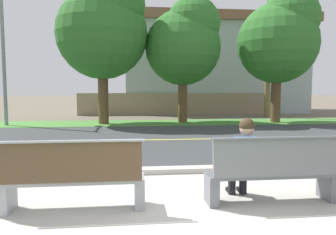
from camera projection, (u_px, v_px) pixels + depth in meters
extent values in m
plane|color=#665B4C|center=(150.00, 134.00, 11.98)|extent=(140.00, 140.00, 0.00)
cube|color=#B7B2A8|center=(177.00, 210.00, 4.45)|extent=(44.00, 3.60, 0.01)
cube|color=#ADA89E|center=(164.00, 171.00, 6.38)|extent=(44.00, 0.30, 0.11)
cube|color=#383A3D|center=(152.00, 140.00, 10.49)|extent=(52.00, 8.00, 0.01)
cube|color=#E0CC4C|center=(152.00, 140.00, 10.49)|extent=(48.00, 0.14, 0.01)
cube|color=#478438|center=(146.00, 123.00, 15.74)|extent=(48.00, 2.80, 0.02)
cube|color=#9EA0A8|center=(7.00, 196.00, 4.34)|extent=(0.14, 0.40, 0.45)
cube|color=#9EA0A8|center=(139.00, 192.00, 4.53)|extent=(0.14, 0.40, 0.45)
cube|color=#9EA0A8|center=(74.00, 180.00, 4.42)|extent=(1.92, 0.44, 0.05)
cube|color=brown|center=(71.00, 162.00, 4.20)|extent=(1.85, 0.12, 0.52)
cylinder|color=#9EA0A8|center=(70.00, 141.00, 4.17)|extent=(1.92, 0.04, 0.04)
cube|color=slate|center=(212.00, 189.00, 4.64)|extent=(0.14, 0.40, 0.45)
cube|color=slate|center=(328.00, 185.00, 4.83)|extent=(0.14, 0.40, 0.45)
cube|color=slate|center=(271.00, 174.00, 4.72)|extent=(1.92, 0.44, 0.05)
cube|color=slate|center=(278.00, 158.00, 4.50)|extent=(1.85, 0.12, 0.52)
cylinder|color=slate|center=(279.00, 138.00, 4.47)|extent=(1.92, 0.04, 0.04)
cylinder|color=black|center=(236.00, 166.00, 4.85)|extent=(0.15, 0.42, 0.15)
cylinder|color=black|center=(248.00, 166.00, 4.87)|extent=(0.15, 0.42, 0.15)
cylinder|color=black|center=(232.00, 182.00, 5.07)|extent=(0.12, 0.12, 0.43)
cube|color=black|center=(230.00, 191.00, 5.16)|extent=(0.09, 0.24, 0.07)
cylinder|color=black|center=(243.00, 181.00, 5.08)|extent=(0.12, 0.12, 0.43)
cube|color=black|center=(241.00, 191.00, 5.18)|extent=(0.09, 0.24, 0.07)
cube|color=#33599E|center=(247.00, 155.00, 4.65)|extent=(0.34, 0.20, 0.52)
cylinder|color=#33599E|center=(232.00, 154.00, 4.65)|extent=(0.09, 0.09, 0.46)
cylinder|color=#33599E|center=(260.00, 153.00, 4.70)|extent=(0.09, 0.09, 0.46)
sphere|color=tan|center=(247.00, 128.00, 4.63)|extent=(0.21, 0.21, 0.21)
sphere|color=#382819|center=(247.00, 126.00, 4.63)|extent=(0.22, 0.22, 0.22)
cylinder|color=gray|center=(3.00, 51.00, 14.37)|extent=(0.16, 0.16, 6.71)
cylinder|color=brown|center=(103.00, 96.00, 15.19)|extent=(0.48, 0.48, 2.63)
sphere|color=#2D6B28|center=(102.00, 34.00, 14.93)|extent=(4.21, 4.21, 4.21)
sphere|color=#2D6B28|center=(113.00, 4.00, 14.56)|extent=(2.95, 2.95, 2.95)
cylinder|color=brown|center=(183.00, 99.00, 15.91)|extent=(0.45, 0.45, 2.29)
sphere|color=#2D6B28|center=(183.00, 48.00, 15.68)|extent=(3.66, 3.66, 3.66)
sphere|color=#2D6B28|center=(193.00, 24.00, 15.36)|extent=(2.56, 2.56, 2.56)
cylinder|color=brown|center=(276.00, 98.00, 15.85)|extent=(0.46, 0.46, 2.41)
sphere|color=#2D6B28|center=(277.00, 43.00, 15.61)|extent=(3.86, 3.86, 3.86)
sphere|color=#2D6B28|center=(291.00, 18.00, 15.27)|extent=(2.70, 2.70, 2.70)
cylinder|color=brown|center=(268.00, 44.00, 18.51)|extent=(0.32, 0.32, 8.42)
cube|color=gray|center=(181.00, 104.00, 20.72)|extent=(13.00, 0.36, 1.40)
cube|color=#A3ADB2|center=(210.00, 70.00, 23.96)|extent=(12.36, 6.40, 6.07)
cube|color=brown|center=(211.00, 25.00, 23.67)|extent=(13.35, 6.91, 0.60)
cube|color=#232833|center=(179.00, 62.00, 20.44)|extent=(1.10, 0.06, 1.30)
cube|color=#232833|center=(264.00, 63.00, 21.03)|extent=(1.10, 0.06, 1.30)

